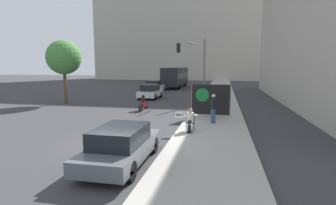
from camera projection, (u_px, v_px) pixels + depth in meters
name	position (u px, v px, depth m)	size (l,w,h in m)	color
ground_plane	(116.00, 146.00, 11.46)	(160.00, 160.00, 0.00)	#38383A
sidewalk_curb	(218.00, 101.00, 25.16)	(3.64, 90.00, 0.18)	#A8A399
building_backdrop_far	(199.00, 1.00, 65.71)	(52.00, 12.00, 39.06)	#BCB2A3
seated_protester	(190.00, 119.00, 13.28)	(0.97, 0.77, 1.17)	#474C56
jogger_on_sidewalk	(213.00, 108.00, 15.15)	(0.34, 0.34, 1.70)	#334775
protest_banner	(210.00, 100.00, 17.24)	(2.57, 0.06, 2.10)	slate
traffic_light_pole	(194.00, 60.00, 23.88)	(2.67, 2.43, 5.66)	slate
parked_car_curbside	(122.00, 145.00, 9.29)	(1.80, 4.41, 1.37)	#565B60
car_on_road_nearest	(150.00, 92.00, 28.08)	(1.85, 4.20, 1.51)	white
car_on_road_midblock	(154.00, 86.00, 34.97)	(1.81, 4.80, 1.54)	white
city_bus_on_road	(176.00, 76.00, 42.63)	(2.55, 11.20, 3.19)	#232328
motorcycle_on_road	(143.00, 104.00, 20.56)	(0.28, 2.07, 1.25)	maroon
street_tree_near_curb	(64.00, 58.00, 23.91)	(3.12, 3.12, 5.82)	brown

